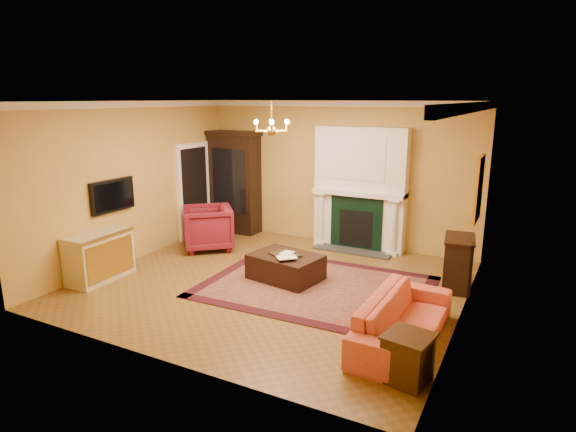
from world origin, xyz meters
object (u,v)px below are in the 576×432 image
Objects in this scene: pedestal_table at (217,224)px; coral_sofa at (404,312)px; end_table at (407,359)px; console_table at (458,264)px; wingback_armchair at (208,226)px; leather_ottoman at (286,267)px; commode at (99,256)px; china_cabinet at (235,184)px.

coral_sofa is (4.78, -2.63, 0.03)m from pedestal_table.
coral_sofa is 3.98× the size of end_table.
console_table reaches higher than pedestal_table.
leather_ottoman is (2.24, -0.80, -0.26)m from wingback_armchair.
leather_ottoman is (-2.62, 2.10, -0.03)m from end_table.
coral_sofa is at bearing -18.65° from leather_ottoman.
coral_sofa is (5.18, 0.22, -0.01)m from commode.
commode is 5.19m from coral_sofa.
wingback_armchair is 2.35m from commode.
wingback_armchair is 5.03m from coral_sofa.
end_table is (4.86, -2.90, -0.23)m from wingback_armchair.
china_cabinet reaches higher than pedestal_table.
wingback_armchair reaches higher than coral_sofa.
commode is at bearing 93.75° from coral_sofa.
wingback_armchair is at bearing -80.39° from china_cabinet.
china_cabinet is 3.44m from leather_ottoman.
wingback_armchair is 0.62m from pedestal_table.
china_cabinet reaches higher than end_table.
wingback_armchair reaches higher than console_table.
coral_sofa is 2.50× the size of console_table.
leather_ottoman is (2.43, -1.38, -0.15)m from pedestal_table.
end_table is at bearing -34.58° from pedestal_table.
console_table is (4.92, 0.15, -0.07)m from wingback_armchair.
end_table is (0.27, -0.85, -0.15)m from coral_sofa.
wingback_armchair is 0.47× the size of coral_sofa.
leather_ottoman is (-2.68, -0.95, -0.19)m from console_table.
pedestal_table is at bearing 62.49° from coral_sofa.
console_table is at bearing 28.99° from leather_ottoman.
pedestal_table is at bearing 157.33° from wingback_armchair.
console_table is (5.51, 2.42, 0.00)m from commode.
leather_ottoman is at bearing -29.61° from pedestal_table.
end_table is at bearing -161.12° from coral_sofa.
wingback_armchair is (0.24, -1.42, -0.62)m from china_cabinet.
commode is at bearing -98.11° from pedestal_table.
china_cabinet is 1.06× the size of coral_sofa.
wingback_armchair is 1.53× the size of pedestal_table.
console_table is at bearing -4.80° from pedestal_table.
coral_sofa is 0.90m from end_table.
commode is 1.33× the size of console_table.
coral_sofa is 1.83× the size of leather_ottoman.
commode is at bearing -143.18° from leather_ottoman.
china_cabinet is 3.77m from commode.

